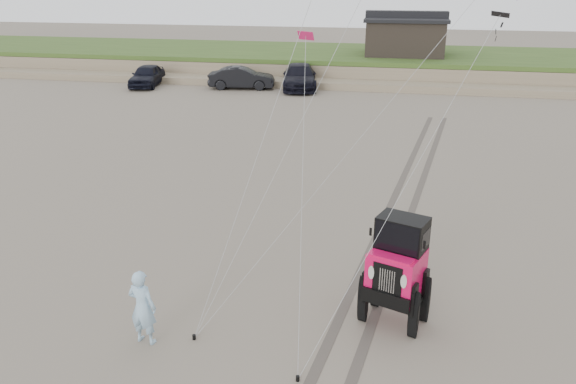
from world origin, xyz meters
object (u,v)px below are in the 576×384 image
at_px(cabin, 405,35).
at_px(truck_a, 147,76).
at_px(truck_c, 300,77).
at_px(truck_b, 242,78).
at_px(jeep, 395,283).
at_px(man, 143,307).

distance_m(cabin, truck_a, 20.43).
bearing_deg(truck_c, truck_a, 176.29).
xyz_separation_m(truck_a, truck_b, (7.13, 0.40, -0.00)).
height_order(jeep, man, jeep).
bearing_deg(jeep, truck_a, 144.74).
bearing_deg(cabin, truck_a, -156.22).
relative_size(cabin, truck_a, 1.40).
distance_m(truck_b, man, 30.07).
relative_size(truck_b, truck_c, 0.81).
bearing_deg(truck_c, truck_b, -178.19).
height_order(truck_a, man, man).
bearing_deg(truck_a, jeep, -63.46).
bearing_deg(truck_c, jeep, -85.84).
relative_size(cabin, man, 3.53).
bearing_deg(man, truck_c, -78.05).
bearing_deg(truck_a, cabin, 16.09).
distance_m(truck_a, truck_b, 7.14).
bearing_deg(truck_c, man, -96.80).
xyz_separation_m(truck_c, man, (1.80, -30.36, 0.06)).
bearing_deg(truck_b, man, -177.02).
height_order(truck_c, jeep, jeep).
relative_size(truck_b, man, 2.60).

